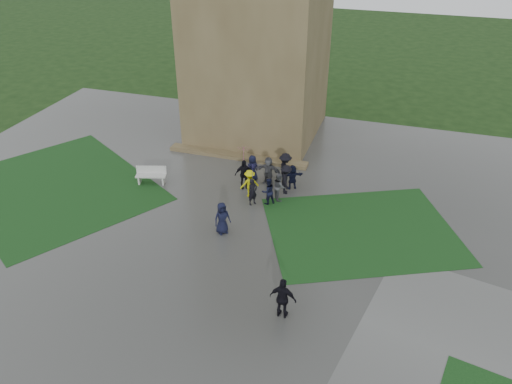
% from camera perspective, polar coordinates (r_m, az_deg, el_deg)
% --- Properties ---
extents(ground, '(120.00, 120.00, 0.00)m').
position_cam_1_polar(ground, '(23.46, -10.87, -7.45)').
color(ground, black).
extents(plaza, '(34.00, 34.00, 0.02)m').
position_cam_1_polar(plaza, '(24.85, -8.79, -4.74)').
color(plaza, '#3B3B38').
rests_on(plaza, ground).
extents(lawn_inset_left, '(14.10, 13.46, 0.01)m').
position_cam_1_polar(lawn_inset_left, '(30.47, -21.72, 0.50)').
color(lawn_inset_left, '#123514').
rests_on(lawn_inset_left, plaza).
extents(lawn_inset_right, '(11.12, 10.15, 0.01)m').
position_cam_1_polar(lawn_inset_right, '(25.32, 11.95, -4.29)').
color(lawn_inset_right, '#123514').
rests_on(lawn_inset_right, plaza).
extents(tower_plinth, '(9.00, 0.80, 0.22)m').
position_cam_1_polar(tower_plinth, '(31.54, -2.14, 4.13)').
color(tower_plinth, brown).
rests_on(tower_plinth, plaza).
extents(bench, '(1.81, 1.01, 1.00)m').
position_cam_1_polar(bench, '(29.15, -11.89, 1.93)').
color(bench, silver).
rests_on(bench, plaza).
extents(visitor_cluster, '(3.90, 3.70, 2.55)m').
position_cam_1_polar(visitor_cluster, '(27.59, 1.31, 2.03)').
color(visitor_cluster, black).
rests_on(visitor_cluster, plaza).
extents(pedestrian_mid, '(0.98, 0.98, 1.68)m').
position_cam_1_polar(pedestrian_mid, '(24.22, -3.89, -3.00)').
color(pedestrian_mid, black).
rests_on(pedestrian_mid, plaza).
extents(pedestrian_near, '(1.11, 0.67, 1.83)m').
position_cam_1_polar(pedestrian_near, '(19.70, 3.10, -12.04)').
color(pedestrian_near, black).
rests_on(pedestrian_near, plaza).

